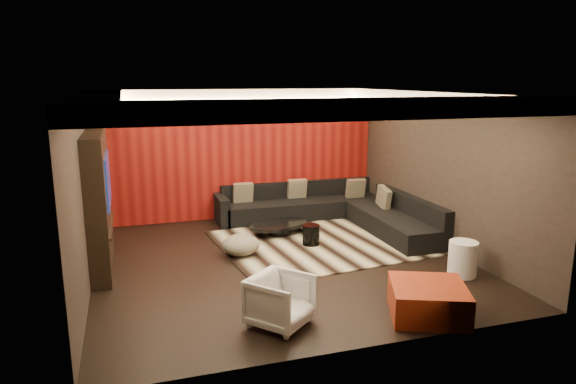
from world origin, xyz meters
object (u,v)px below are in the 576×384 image
object	(u,v)px
orange_ottoman	(428,300)
armchair	(281,301)
drum_stool	(311,235)
sectional_sofa	(335,212)
white_side_table	(463,259)
coffee_table	(279,228)

from	to	relation	value
orange_ottoman	armchair	bearing A→B (deg)	170.29
drum_stool	sectional_sofa	bearing A→B (deg)	51.47
white_side_table	orange_ottoman	size ratio (longest dim) A/B	0.59
drum_stool	orange_ottoman	world-z (taller)	orange_ottoman
drum_stool	white_side_table	xyz separation A→B (m)	(1.74, -2.09, 0.07)
armchair	sectional_sofa	world-z (taller)	sectional_sofa
orange_ottoman	sectional_sofa	world-z (taller)	sectional_sofa
orange_ottoman	armchair	distance (m)	1.92
white_side_table	armchair	xyz separation A→B (m)	(-3.17, -0.72, 0.05)
white_side_table	orange_ottoman	bearing A→B (deg)	-140.73
drum_stool	sectional_sofa	xyz separation A→B (m)	(0.98, 1.23, 0.06)
drum_stool	sectional_sofa	size ratio (longest dim) A/B	0.10
coffee_table	armchair	world-z (taller)	armchair
coffee_table	orange_ottoman	size ratio (longest dim) A/B	1.33
coffee_table	drum_stool	xyz separation A→B (m)	(0.36, -0.83, 0.08)
white_side_table	sectional_sofa	world-z (taller)	sectional_sofa
orange_ottoman	armchair	world-z (taller)	armchair
coffee_table	sectional_sofa	xyz separation A→B (m)	(1.34, 0.40, 0.14)
orange_ottoman	sectional_sofa	size ratio (longest dim) A/B	0.26
white_side_table	orange_ottoman	xyz separation A→B (m)	(-1.28, -1.05, -0.07)
coffee_table	sectional_sofa	bearing A→B (deg)	16.43
sectional_sofa	drum_stool	bearing A→B (deg)	-128.53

